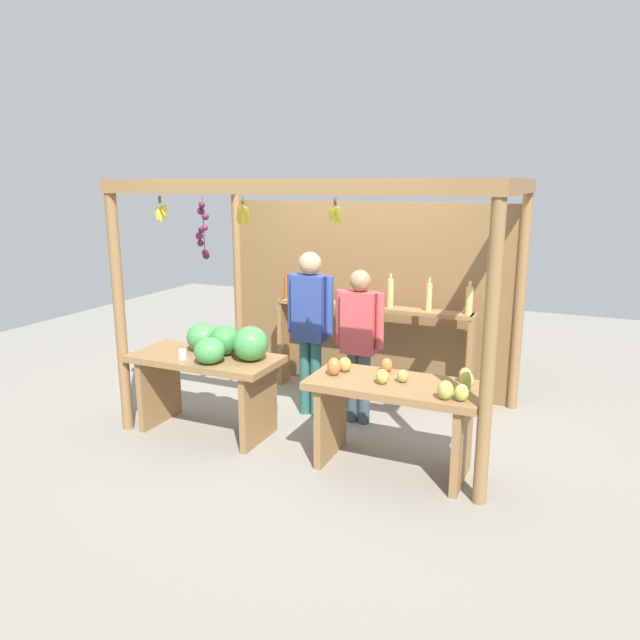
% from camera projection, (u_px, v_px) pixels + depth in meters
% --- Properties ---
extents(ground_plane, '(12.00, 12.00, 0.00)m').
position_uv_depth(ground_plane, '(328.00, 417.00, 5.84)').
color(ground_plane, gray).
rests_on(ground_plane, ground).
extents(market_stall, '(3.38, 2.13, 2.30)m').
position_uv_depth(market_stall, '(347.00, 276.00, 5.96)').
color(market_stall, olive).
rests_on(market_stall, ground).
extents(fruit_counter_left, '(1.37, 0.70, 1.05)m').
position_uv_depth(fruit_counter_left, '(215.00, 360.00, 5.34)').
color(fruit_counter_left, olive).
rests_on(fruit_counter_left, ground).
extents(fruit_counter_right, '(1.37, 0.64, 0.89)m').
position_uv_depth(fruit_counter_right, '(396.00, 403.00, 4.68)').
color(fruit_counter_right, olive).
rests_on(fruit_counter_right, ground).
extents(bottle_shelf_unit, '(2.17, 0.22, 1.36)m').
position_uv_depth(bottle_shelf_unit, '(371.00, 324.00, 6.26)').
color(bottle_shelf_unit, olive).
rests_on(bottle_shelf_unit, ground).
extents(vendor_man, '(0.48, 0.22, 1.63)m').
position_uv_depth(vendor_man, '(310.00, 319.00, 5.71)').
color(vendor_man, '#295F5A').
rests_on(vendor_man, ground).
extents(vendor_woman, '(0.48, 0.20, 1.49)m').
position_uv_depth(vendor_woman, '(359.00, 334.00, 5.53)').
color(vendor_woman, '#384A54').
rests_on(vendor_woman, ground).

